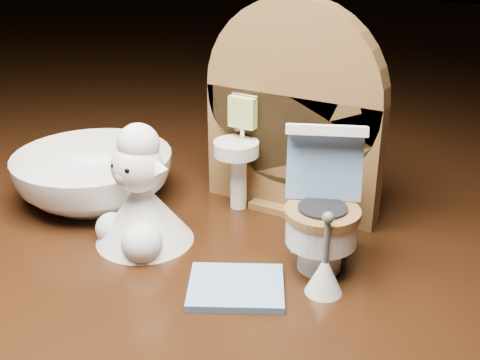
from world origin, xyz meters
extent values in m
cube|color=black|center=(0.00, 0.00, -0.05)|extent=(2.50, 2.50, 0.10)
cube|color=brown|center=(0.00, 0.07, 0.04)|extent=(0.13, 0.02, 0.09)
cylinder|color=brown|center=(0.00, 0.07, 0.09)|extent=(0.13, 0.02, 0.13)
cube|color=brown|center=(0.00, 0.07, 0.00)|extent=(0.05, 0.04, 0.01)
cylinder|color=white|center=(-0.03, 0.05, 0.02)|extent=(0.01, 0.01, 0.04)
cylinder|color=white|center=(-0.03, 0.04, 0.05)|extent=(0.03, 0.03, 0.01)
cylinder|color=silver|center=(-0.03, 0.05, 0.06)|extent=(0.00, 0.00, 0.01)
cube|color=#BBD16F|center=(-0.03, 0.05, 0.07)|extent=(0.02, 0.01, 0.02)
cube|color=brown|center=(0.04, 0.06, 0.05)|extent=(0.02, 0.01, 0.02)
cylinder|color=beige|center=(0.04, 0.05, 0.05)|extent=(0.02, 0.02, 0.02)
cylinder|color=white|center=(0.05, 0.00, 0.01)|extent=(0.03, 0.03, 0.02)
cylinder|color=white|center=(0.05, 0.00, 0.03)|extent=(0.04, 0.04, 0.02)
cylinder|color=brown|center=(0.05, 0.00, 0.04)|extent=(0.04, 0.04, 0.00)
cube|color=white|center=(0.04, 0.02, 0.03)|extent=(0.04, 0.03, 0.05)
cube|color=#6B94C7|center=(0.05, 0.01, 0.06)|extent=(0.05, 0.03, 0.04)
cube|color=white|center=(0.05, 0.01, 0.09)|extent=(0.05, 0.03, 0.01)
cylinder|color=#7AA333|center=(0.05, 0.03, 0.06)|extent=(0.01, 0.01, 0.01)
cube|color=#6B94C7|center=(0.02, -0.05, 0.00)|extent=(0.07, 0.06, 0.00)
cone|color=white|center=(0.06, -0.02, 0.01)|extent=(0.02, 0.02, 0.02)
cylinder|color=#59595B|center=(0.06, -0.02, 0.03)|extent=(0.00, 0.00, 0.03)
sphere|color=#59595B|center=(0.06, -0.02, 0.05)|extent=(0.01, 0.01, 0.01)
cone|color=white|center=(-0.06, -0.03, 0.02)|extent=(0.06, 0.06, 0.04)
sphere|color=white|center=(-0.05, -0.05, 0.01)|extent=(0.03, 0.03, 0.03)
sphere|color=white|center=(-0.08, -0.04, 0.01)|extent=(0.02, 0.02, 0.02)
sphere|color=white|center=(-0.06, -0.03, 0.05)|extent=(0.03, 0.03, 0.03)
sphere|color=tan|center=(-0.06, -0.04, 0.05)|extent=(0.01, 0.01, 0.01)
sphere|color=white|center=(-0.06, -0.03, 0.07)|extent=(0.03, 0.03, 0.03)
cone|color=white|center=(-0.08, -0.02, 0.06)|extent=(0.02, 0.01, 0.02)
cone|color=white|center=(-0.05, -0.03, 0.06)|extent=(0.02, 0.01, 0.02)
sphere|color=black|center=(-0.07, -0.04, 0.06)|extent=(0.00, 0.00, 0.00)
sphere|color=black|center=(-0.06, -0.04, 0.06)|extent=(0.00, 0.00, 0.00)
imported|color=white|center=(-0.13, 0.00, 0.02)|extent=(0.12, 0.12, 0.04)
camera|label=1|loc=(0.17, -0.30, 0.20)|focal=45.00mm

